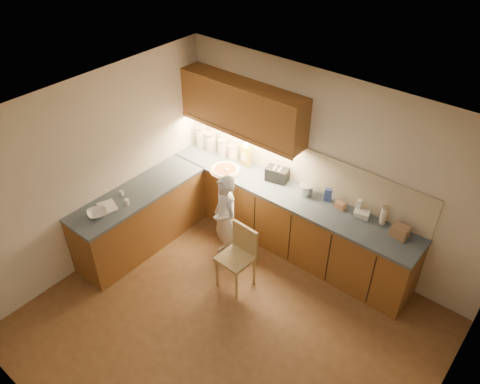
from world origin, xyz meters
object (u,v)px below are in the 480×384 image
Objects in this scene: pizza_on_board at (225,170)px; child at (225,219)px; toaster at (277,174)px; wooden_chair at (239,253)px; oil_jug at (246,155)px.

child reaches higher than pizza_on_board.
toaster is at bearing 101.94° from child.
wooden_chair is 2.61× the size of toaster.
wooden_chair is at bearing -91.27° from toaster.
oil_jug is (-0.83, 1.17, 0.57)m from wooden_chair.
wooden_chair is at bearing -41.59° from pizza_on_board.
child is 0.54m from wooden_chair.
pizza_on_board is 0.50× the size of wooden_chair.
toaster is at bearing 105.45° from wooden_chair.
pizza_on_board reaches higher than wooden_chair.
oil_jug is 1.07× the size of toaster.
wooden_chair is 1.27m from toaster.
wooden_chair is 1.54m from oil_jug.
child is at bearing -67.28° from oil_jug.
wooden_chair is at bearing -54.46° from oil_jug.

